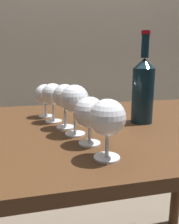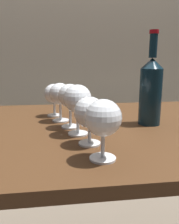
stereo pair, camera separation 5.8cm
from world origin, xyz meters
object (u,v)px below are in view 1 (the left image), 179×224
at_px(wine_glass_port, 90,114).
at_px(wine_glass_pinot, 45,95).
at_px(wine_glass_chardonnay, 65,97).
at_px(wine_glass_amber, 75,100).
at_px(wine_glass_merlot, 107,119).
at_px(wine_glass_empty, 53,95).
at_px(wine_bottle, 143,89).

distance_m(wine_glass_port, wine_glass_pinot, 0.35).
relative_size(wine_glass_port, wine_glass_chardonnay, 0.88).
xyz_separation_m(wine_glass_amber, wine_glass_pinot, (-0.07, 0.25, -0.02)).
bearing_deg(wine_glass_port, wine_glass_merlot, -80.25).
bearing_deg(wine_glass_empty, wine_glass_amber, -72.75).
bearing_deg(wine_glass_port, wine_bottle, 36.43).
height_order(wine_glass_chardonnay, wine_glass_empty, wine_glass_chardonnay).
bearing_deg(wine_glass_pinot, wine_glass_port, -73.80).
xyz_separation_m(wine_glass_port, wine_bottle, (0.23, 0.17, 0.04)).
distance_m(wine_glass_merlot, wine_glass_empty, 0.36).
height_order(wine_glass_port, wine_glass_amber, wine_glass_amber).
bearing_deg(wine_glass_chardonnay, wine_glass_pinot, 107.92).
height_order(wine_glass_port, wine_glass_empty, wine_glass_empty).
height_order(wine_glass_amber, wine_glass_pinot, wine_glass_amber).
relative_size(wine_glass_pinot, wine_bottle, 0.41).
bearing_deg(wine_glass_amber, wine_glass_merlot, -77.77).
distance_m(wine_glass_merlot, wine_glass_pinot, 0.44).
relative_size(wine_glass_amber, wine_glass_empty, 1.07).
height_order(wine_glass_merlot, wine_glass_empty, wine_glass_empty).
distance_m(wine_glass_merlot, wine_glass_port, 0.10).
bearing_deg(wine_bottle, wine_glass_empty, 165.64).
distance_m(wine_glass_empty, wine_bottle, 0.32).
relative_size(wine_glass_amber, wine_glass_pinot, 1.16).
bearing_deg(wine_glass_amber, wine_glass_chardonnay, 103.73).
distance_m(wine_glass_pinot, wine_bottle, 0.37).
relative_size(wine_glass_amber, wine_bottle, 0.48).
distance_m(wine_glass_merlot, wine_bottle, 0.34).
xyz_separation_m(wine_glass_amber, wine_bottle, (0.25, 0.08, 0.01)).
relative_size(wine_glass_empty, wine_glass_pinot, 1.09).
bearing_deg(wine_glass_port, wine_glass_pinot, 106.20).
relative_size(wine_glass_merlot, wine_glass_pinot, 1.06).
distance_m(wine_glass_chardonnay, wine_glass_empty, 0.09).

